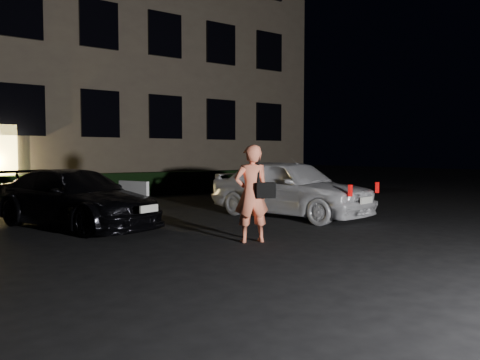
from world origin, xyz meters
TOP-DOWN VIEW (x-y plane):
  - ground at (0.00, 0.00)m, footprint 80.00×80.00m
  - building at (-0.00, 14.99)m, footprint 20.00×8.11m
  - hedge at (0.00, 10.50)m, footprint 15.00×0.70m
  - sedan at (-2.82, 4.14)m, footprint 3.06×4.51m
  - hatch at (1.95, 2.77)m, footprint 2.55×4.49m
  - man at (-0.79, 0.61)m, footprint 0.72×0.60m

SIDE VIEW (x-z plane):
  - ground at x=0.00m, z-range 0.00..0.00m
  - hedge at x=0.00m, z-range 0.00..0.85m
  - sedan at x=-2.82m, z-range 0.00..1.21m
  - hatch at x=1.95m, z-range 0.00..1.44m
  - man at x=-0.79m, z-range 0.00..1.71m
  - building at x=0.00m, z-range 0.00..12.00m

